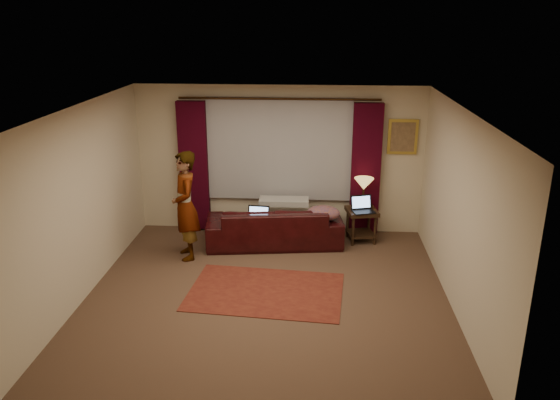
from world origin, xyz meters
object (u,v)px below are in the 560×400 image
at_px(end_table, 361,225).
at_px(laptop_table, 364,205).
at_px(sofa, 274,218).
at_px(person, 185,206).
at_px(tiffany_lamp, 363,193).
at_px(laptop_sofa, 257,216).

height_order(end_table, laptop_table, laptop_table).
height_order(sofa, end_table, sofa).
bearing_deg(sofa, person, 17.69).
bearing_deg(tiffany_lamp, person, -161.87).
distance_m(end_table, laptop_table, 0.44).
bearing_deg(laptop_sofa, laptop_table, 16.56).
distance_m(laptop_sofa, end_table, 1.83).
relative_size(tiffany_lamp, person, 0.31).
height_order(end_table, tiffany_lamp, tiffany_lamp).
height_order(laptop_sofa, person, person).
xyz_separation_m(tiffany_lamp, laptop_table, (-0.00, -0.21, -0.14)).
bearing_deg(laptop_sofa, person, -155.83).
height_order(laptop_sofa, tiffany_lamp, tiffany_lamp).
bearing_deg(laptop_table, tiffany_lamp, 73.07).
distance_m(sofa, tiffany_lamp, 1.57).
relative_size(sofa, tiffany_lamp, 4.27).
xyz_separation_m(laptop_sofa, laptop_table, (1.76, 0.35, 0.12)).
bearing_deg(end_table, sofa, -171.14).
distance_m(sofa, person, 1.54).
relative_size(sofa, person, 1.30).
relative_size(tiffany_lamp, laptop_table, 1.36).
bearing_deg(tiffany_lamp, sofa, -168.52).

